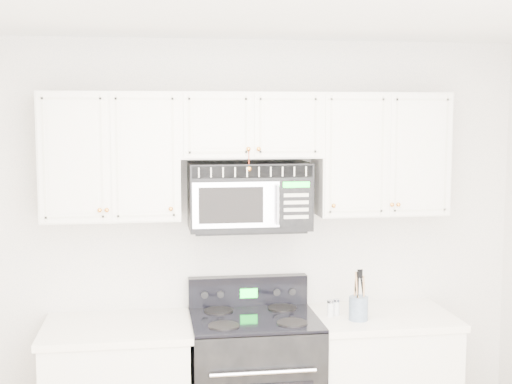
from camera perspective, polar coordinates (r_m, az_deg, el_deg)
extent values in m
cube|color=silver|center=(4.54, -0.83, -4.42)|extent=(3.50, 0.01, 2.60)
cube|color=#F1E3C7|center=(4.30, -11.07, -10.64)|extent=(0.86, 0.65, 0.04)
cube|color=#F1E3C7|center=(4.51, 10.00, -9.81)|extent=(0.86, 0.65, 0.04)
cylinder|color=#B2B6C8|center=(4.05, 0.60, -14.27)|extent=(0.60, 0.02, 0.02)
cube|color=black|center=(4.32, -0.14, -10.09)|extent=(0.76, 0.65, 0.02)
cube|color=black|center=(4.57, -0.65, -7.97)|extent=(0.76, 0.08, 0.20)
cube|color=#05D925|center=(4.52, -0.58, -8.11)|extent=(0.11, 0.00, 0.06)
cube|color=silver|center=(4.27, -11.52, 2.83)|extent=(0.80, 0.33, 0.75)
cube|color=silver|center=(4.49, 9.88, 3.02)|extent=(0.80, 0.33, 0.75)
cube|color=silver|center=(4.30, -0.56, 5.37)|extent=(0.84, 0.33, 0.39)
sphere|color=orange|center=(4.12, -11.85, -1.43)|extent=(0.03, 0.03, 0.03)
sphere|color=orange|center=(4.11, -6.84, -1.36)|extent=(0.03, 0.03, 0.03)
sphere|color=orange|center=(4.24, 6.23, -1.11)|extent=(0.03, 0.03, 0.03)
sphere|color=orange|center=(4.35, 10.83, -1.00)|extent=(0.03, 0.03, 0.03)
sphere|color=orange|center=(4.12, -0.61, 3.45)|extent=(0.03, 0.03, 0.03)
sphere|color=orange|center=(4.12, 0.22, 3.46)|extent=(0.03, 0.03, 0.03)
cylinder|color=#AD2A0F|center=(4.12, -0.57, 2.69)|extent=(0.00, 0.00, 0.11)
sphere|color=orange|center=(4.12, -0.57, 1.87)|extent=(0.04, 0.04, 0.04)
cube|color=black|center=(4.31, -0.58, -0.28)|extent=(0.73, 0.36, 0.40)
cube|color=beige|center=(4.12, -0.25, 1.63)|extent=(0.71, 0.01, 0.07)
cube|color=silver|center=(4.12, -1.60, -1.05)|extent=(0.51, 0.01, 0.27)
cube|color=black|center=(4.11, -2.00, -1.07)|extent=(0.37, 0.01, 0.21)
cube|color=black|center=(4.18, 3.22, -0.96)|extent=(0.20, 0.01, 0.27)
cube|color=#05D925|center=(4.16, 3.25, 0.60)|extent=(0.16, 0.00, 0.03)
cylinder|color=#B2B6C8|center=(4.12, 1.77, -1.05)|extent=(0.02, 0.02, 0.23)
cylinder|color=slate|center=(4.33, 8.20, -9.20)|extent=(0.11, 0.11, 0.14)
cylinder|color=tan|center=(4.32, 8.62, -8.25)|extent=(0.01, 0.01, 0.25)
cylinder|color=black|center=(4.33, 7.91, -8.08)|extent=(0.01, 0.01, 0.27)
cylinder|color=tan|center=(4.28, 8.12, -8.13)|extent=(0.01, 0.01, 0.28)
cylinder|color=black|center=(4.32, 8.61, -8.25)|extent=(0.01, 0.01, 0.25)
cylinder|color=tan|center=(4.33, 7.91, -8.08)|extent=(0.01, 0.01, 0.27)
cylinder|color=black|center=(4.28, 8.13, -8.13)|extent=(0.01, 0.01, 0.28)
cylinder|color=silver|center=(4.42, 6.44, -9.24)|extent=(0.04, 0.04, 0.08)
cylinder|color=#B2B6C8|center=(4.41, 6.45, -8.61)|extent=(0.04, 0.04, 0.02)
cylinder|color=silver|center=(4.40, 5.98, -9.33)|extent=(0.04, 0.04, 0.08)
cylinder|color=#B2B6C8|center=(4.38, 5.99, -8.70)|extent=(0.04, 0.04, 0.02)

